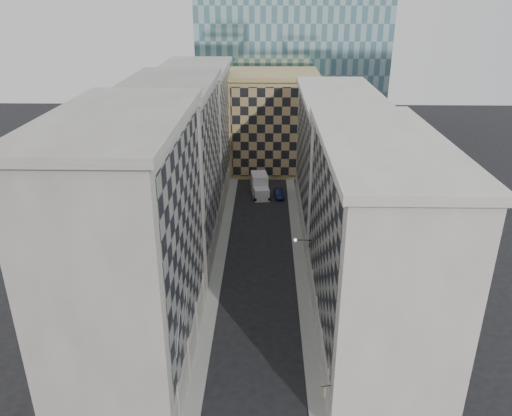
# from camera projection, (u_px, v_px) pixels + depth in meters

# --- Properties ---
(sidewalk_west) EXTENTS (1.50, 100.00, 0.15)m
(sidewalk_west) POSITION_uv_depth(u_px,v_px,m) (219.00, 260.00, 65.34)
(sidewalk_west) COLOR gray
(sidewalk_west) RESTS_ON ground
(sidewalk_east) EXTENTS (1.50, 100.00, 0.15)m
(sidewalk_east) POSITION_uv_depth(u_px,v_px,m) (300.00, 261.00, 65.13)
(sidewalk_east) COLOR gray
(sidewalk_east) RESTS_ON ground
(bldg_left_a) EXTENTS (10.80, 22.80, 23.70)m
(bldg_left_a) POSITION_uv_depth(u_px,v_px,m) (132.00, 249.00, 43.35)
(bldg_left_a) COLOR gray
(bldg_left_a) RESTS_ON ground
(bldg_left_b) EXTENTS (10.80, 22.80, 22.70)m
(bldg_left_b) POSITION_uv_depth(u_px,v_px,m) (175.00, 171.00, 63.74)
(bldg_left_b) COLOR gray
(bldg_left_b) RESTS_ON ground
(bldg_left_c) EXTENTS (10.80, 22.80, 21.70)m
(bldg_left_c) POSITION_uv_depth(u_px,v_px,m) (198.00, 131.00, 84.13)
(bldg_left_c) COLOR gray
(bldg_left_c) RESTS_ON ground
(bldg_right_a) EXTENTS (10.80, 26.80, 20.70)m
(bldg_right_a) POSITION_uv_depth(u_px,v_px,m) (372.00, 245.00, 47.18)
(bldg_right_a) COLOR #BAB3AA
(bldg_right_a) RESTS_ON ground
(bldg_right_b) EXTENTS (10.80, 28.80, 19.70)m
(bldg_right_b) POSITION_uv_depth(u_px,v_px,m) (336.00, 161.00, 72.15)
(bldg_right_b) COLOR #BAB3AA
(bldg_right_b) RESTS_ON ground
(tan_block) EXTENTS (16.80, 14.80, 18.80)m
(tan_block) POSITION_uv_depth(u_px,v_px,m) (273.00, 122.00, 96.25)
(tan_block) COLOR tan
(tan_block) RESTS_ON ground
(church_tower) EXTENTS (7.20, 7.20, 51.50)m
(church_tower) POSITION_uv_depth(u_px,v_px,m) (264.00, 21.00, 102.29)
(church_tower) COLOR #2A2520
(church_tower) RESTS_ON ground
(flagpoles_left) EXTENTS (0.10, 6.33, 2.33)m
(flagpoles_left) POSITION_uv_depth(u_px,v_px,m) (182.00, 321.00, 40.18)
(flagpoles_left) COLOR gray
(flagpoles_left) RESTS_ON ground
(bracket_lamp) EXTENTS (1.98, 0.36, 0.36)m
(bracket_lamp) POSITION_uv_depth(u_px,v_px,m) (297.00, 240.00, 57.21)
(bracket_lamp) COLOR black
(bracket_lamp) RESTS_ON ground
(box_truck) EXTENTS (3.45, 6.76, 3.55)m
(box_truck) POSITION_uv_depth(u_px,v_px,m) (260.00, 186.00, 86.11)
(box_truck) COLOR silver
(box_truck) RESTS_ON ground
(dark_car) EXTENTS (1.83, 4.26, 1.36)m
(dark_car) POSITION_uv_depth(u_px,v_px,m) (279.00, 194.00, 85.38)
(dark_car) COLOR #0E1234
(dark_car) RESTS_ON ground
(shop_sign) EXTENTS (0.84, 0.73, 0.82)m
(shop_sign) POSITION_uv_depth(u_px,v_px,m) (324.00, 390.00, 38.85)
(shop_sign) COLOR black
(shop_sign) RESTS_ON ground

